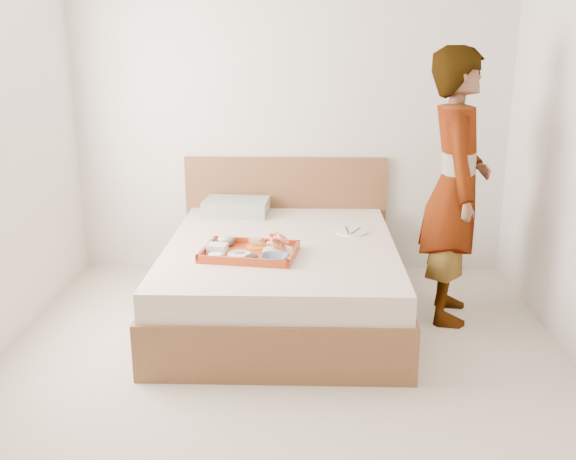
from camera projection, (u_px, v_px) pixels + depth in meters
The scene contains 17 objects.
ground at pixel (281, 386), 3.67m from camera, with size 3.50×4.00×0.01m, color beige.
wall_back at pixel (291, 114), 5.22m from camera, with size 3.50×0.01×2.60m, color silver.
wall_front at pixel (244, 321), 1.39m from camera, with size 3.50×0.01×2.60m, color silver.
bed at pixel (281, 279), 4.56m from camera, with size 1.65×2.00×0.53m, color brown.
headboard at pixel (286, 214), 5.43m from camera, with size 1.65×0.06×0.95m, color brown.
pillow at pixel (236, 207), 5.19m from camera, with size 0.50×0.34×0.12m, color #AAB6A8.
tray at pixel (250, 251), 4.21m from camera, with size 0.59×0.43×0.05m, color #BA431A.
prawn_plate at pixel (279, 250), 4.24m from camera, with size 0.21×0.21×0.01m, color white.
navy_bowl_big at pixel (274, 258), 4.05m from camera, with size 0.17×0.17×0.04m, color #1C204C.
sauce_dish at pixel (251, 259), 4.05m from camera, with size 0.09×0.09×0.03m, color black.
meat_plate at pixel (239, 254), 4.18m from camera, with size 0.15×0.15×0.01m, color white.
bread_plate at pixel (257, 246), 4.34m from camera, with size 0.14×0.14×0.01m, color orange.
salad_bowl at pixel (225, 242), 4.37m from camera, with size 0.13×0.13×0.04m, color #1C204C.
plastic_tub at pixel (217, 248), 4.22m from camera, with size 0.12×0.10×0.05m, color silver.
cheese_round at pixel (215, 256), 4.10m from camera, with size 0.09×0.09×0.03m, color white.
dinner_plate at pixel (351, 232), 4.71m from camera, with size 0.23×0.23×0.01m, color white.
person at pixel (455, 188), 4.36m from camera, with size 0.67×0.44×1.84m, color beige.
Camera 1 is at (0.13, -3.27, 1.88)m, focal length 40.72 mm.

